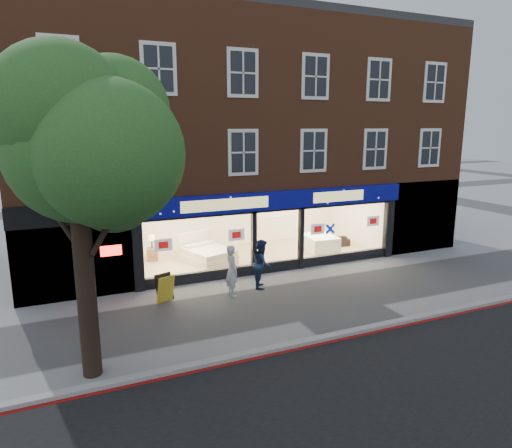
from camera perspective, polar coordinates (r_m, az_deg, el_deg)
ground at (r=16.07m, az=7.63°, el=-8.94°), size 120.00×120.00×0.00m
kerb_line at (r=13.74m, az=14.53°, el=-12.99°), size 60.00×0.10×0.01m
kerb_stone at (r=13.85m, az=14.02°, el=-12.49°), size 60.00×0.25×0.12m
showroom_floor at (r=20.47m, az=-0.03°, el=-4.03°), size 11.00×4.50×0.10m
building at (r=21.23m, az=-1.97°, el=14.62°), size 19.00×8.26×10.30m
street_tree at (r=10.58m, az=-21.98°, el=6.88°), size 4.00×3.20×6.60m
display_bed at (r=19.48m, az=-6.13°, el=-3.78°), size 2.27×2.51×1.18m
bedside_table at (r=20.05m, az=-12.83°, el=-3.72°), size 0.54×0.54×0.55m
mattress_stack at (r=21.48m, az=7.93°, el=-2.31°), size 1.45×1.78×0.66m
sofa at (r=22.21m, az=9.34°, el=-2.08°), size 1.83×0.92×0.51m
a_board at (r=15.58m, az=-11.30°, el=-7.88°), size 0.72×0.59×0.96m
pedestrian_grey at (r=15.73m, az=-3.04°, el=-5.85°), size 0.43×0.66×1.79m
pedestrian_blue at (r=16.52m, az=0.75°, el=-4.97°), size 0.97×1.07×1.78m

